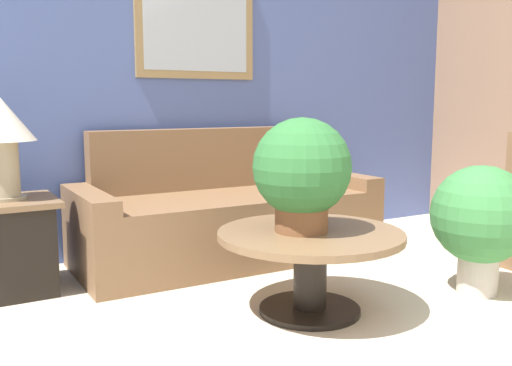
{
  "coord_description": "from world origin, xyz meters",
  "views": [
    {
      "loc": [
        -1.71,
        -1.28,
        1.18
      ],
      "look_at": [
        0.14,
        1.95,
        0.65
      ],
      "focal_mm": 40.0,
      "sensor_mm": 36.0,
      "label": 1
    }
  ],
  "objects_px": {
    "coffee_table": "(310,254)",
    "side_table": "(10,246)",
    "couch_main": "(226,217)",
    "potted_plant_floor": "(481,218)",
    "potted_plant_on_table": "(302,171)",
    "table_lamp": "(2,131)"
  },
  "relations": [
    {
      "from": "table_lamp",
      "to": "potted_plant_on_table",
      "type": "bearing_deg",
      "value": -40.53
    },
    {
      "from": "table_lamp",
      "to": "potted_plant_on_table",
      "type": "distance_m",
      "value": 1.81
    },
    {
      "from": "coffee_table",
      "to": "side_table",
      "type": "relative_size",
      "value": 1.76
    },
    {
      "from": "side_table",
      "to": "table_lamp",
      "type": "xyz_separation_m",
      "value": [
        0.0,
        0.0,
        0.71
      ]
    },
    {
      "from": "couch_main",
      "to": "table_lamp",
      "type": "bearing_deg",
      "value": -178.09
    },
    {
      "from": "coffee_table",
      "to": "side_table",
      "type": "xyz_separation_m",
      "value": [
        -1.42,
        1.19,
        -0.04
      ]
    },
    {
      "from": "potted_plant_on_table",
      "to": "side_table",
      "type": "bearing_deg",
      "value": 139.47
    },
    {
      "from": "couch_main",
      "to": "potted_plant_floor",
      "type": "xyz_separation_m",
      "value": [
        0.98,
        -1.5,
        0.16
      ]
    },
    {
      "from": "side_table",
      "to": "potted_plant_on_table",
      "type": "xyz_separation_m",
      "value": [
        1.37,
        -1.17,
        0.5
      ]
    },
    {
      "from": "side_table",
      "to": "potted_plant_on_table",
      "type": "bearing_deg",
      "value": -40.53
    },
    {
      "from": "potted_plant_on_table",
      "to": "table_lamp",
      "type": "bearing_deg",
      "value": 139.47
    },
    {
      "from": "couch_main",
      "to": "potted_plant_on_table",
      "type": "height_order",
      "value": "potted_plant_on_table"
    },
    {
      "from": "couch_main",
      "to": "potted_plant_on_table",
      "type": "bearing_deg",
      "value": -97.01
    },
    {
      "from": "couch_main",
      "to": "side_table",
      "type": "height_order",
      "value": "couch_main"
    },
    {
      "from": "coffee_table",
      "to": "table_lamp",
      "type": "bearing_deg",
      "value": 139.94
    },
    {
      "from": "side_table",
      "to": "potted_plant_floor",
      "type": "height_order",
      "value": "potted_plant_floor"
    },
    {
      "from": "couch_main",
      "to": "potted_plant_floor",
      "type": "height_order",
      "value": "couch_main"
    },
    {
      "from": "coffee_table",
      "to": "potted_plant_on_table",
      "type": "xyz_separation_m",
      "value": [
        -0.05,
        0.02,
        0.47
      ]
    },
    {
      "from": "couch_main",
      "to": "coffee_table",
      "type": "relative_size",
      "value": 2.15
    },
    {
      "from": "couch_main",
      "to": "table_lamp",
      "type": "distance_m",
      "value": 1.67
    },
    {
      "from": "potted_plant_on_table",
      "to": "potted_plant_floor",
      "type": "relative_size",
      "value": 0.79
    },
    {
      "from": "table_lamp",
      "to": "potted_plant_on_table",
      "type": "height_order",
      "value": "table_lamp"
    }
  ]
}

